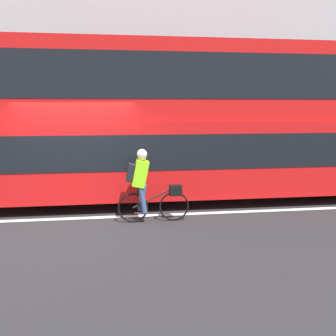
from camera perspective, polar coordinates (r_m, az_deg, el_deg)
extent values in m
plane|color=#232326|center=(7.45, -15.59, -8.64)|extent=(80.00, 80.00, 0.00)
cube|color=silver|center=(7.52, -15.51, -8.42)|extent=(50.00, 0.14, 0.01)
cube|color=gray|center=(12.02, -12.31, -0.80)|extent=(60.00, 1.72, 0.13)
cube|color=#9E9EA3|center=(12.90, -12.64, 17.93)|extent=(60.00, 0.30, 8.18)
cylinder|color=black|center=(10.06, 23.87, -1.46)|extent=(0.91, 0.30, 0.91)
cylinder|color=black|center=(8.84, -18.62, -2.69)|extent=(0.91, 0.30, 0.91)
cube|color=red|center=(8.68, 4.14, 2.53)|extent=(11.19, 2.56, 1.83)
cube|color=black|center=(8.65, 4.16, 3.97)|extent=(10.75, 2.58, 0.80)
cube|color=red|center=(8.61, 4.30, 14.45)|extent=(11.19, 2.46, 1.77)
cube|color=black|center=(8.61, 4.31, 15.04)|extent=(10.75, 2.48, 0.99)
torus|color=black|center=(7.03, 1.07, -6.68)|extent=(0.64, 0.04, 0.64)
torus|color=black|center=(6.96, -6.12, -6.91)|extent=(0.64, 0.04, 0.64)
cylinder|color=black|center=(6.92, -2.52, -5.20)|extent=(0.89, 0.03, 0.44)
cylinder|color=black|center=(6.90, -5.28, -5.04)|extent=(0.03, 0.03, 0.47)
cube|color=black|center=(6.93, 1.33, -3.90)|extent=(0.26, 0.16, 0.22)
cube|color=#8CE019|center=(6.78, -4.84, -0.92)|extent=(0.37, 0.32, 0.58)
cube|color=black|center=(6.77, -6.54, -0.80)|extent=(0.21, 0.26, 0.38)
cylinder|color=#384C7A|center=(7.00, -4.47, -5.19)|extent=(0.21, 0.11, 0.57)
cylinder|color=#384C7A|center=(6.83, -4.40, -5.61)|extent=(0.19, 0.11, 0.57)
sphere|color=tan|center=(6.72, -4.55, 2.05)|extent=(0.19, 0.19, 0.19)
sphere|color=silver|center=(6.71, -4.56, 2.41)|extent=(0.21, 0.21, 0.21)
cylinder|color=#515156|center=(12.55, -26.88, 1.13)|extent=(0.49, 0.49, 0.89)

